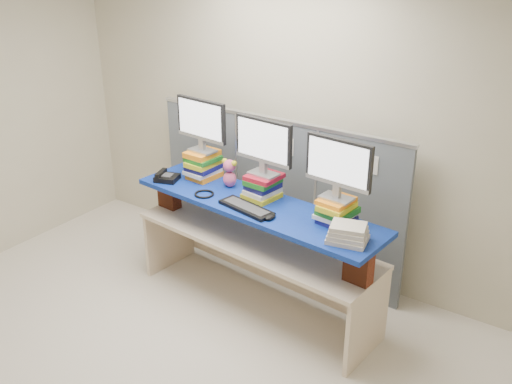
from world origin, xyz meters
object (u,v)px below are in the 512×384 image
Objects in this scene: blue_board at (256,205)px; monitor_center at (264,144)px; desk at (256,251)px; monitor_right at (338,166)px; desk_phone at (166,177)px; monitor_left at (201,122)px; keyboard at (246,208)px.

monitor_center is (-0.01, 0.12, 0.50)m from blue_board.
blue_board is at bearing -116.78° from desk.
monitor_right is (0.70, 0.06, 0.49)m from blue_board.
desk_phone reaches higher than blue_board.
monitor_center is 0.71m from monitor_right.
monitor_center is at bearing 0.00° from monitor_left.
desk is 4.17× the size of monitor_right.
desk is 9.52× the size of desk_phone.
monitor_right is 0.85m from keyboard.
monitor_left is at bearing -180.00° from monitor_right.
monitor_right is at bearing 9.77° from blue_board.
keyboard is at bearing -158.67° from monitor_right.
blue_board is 4.41× the size of keyboard.
monitor_right is (0.70, -0.06, -0.01)m from monitor_center.
monitor_left reaches higher than monitor_center.
monitor_right is at bearing 0.00° from monitor_left.
blue_board reaches higher than desk.
keyboard is (0.01, -0.26, -0.47)m from monitor_center.
monitor_center is 0.54m from keyboard.
monitor_right is at bearing 9.77° from desk.
monitor_right is 1.70m from desk_phone.
desk is 4.17× the size of monitor_center.
desk is 0.49m from keyboard.
keyboard is (0.00, -0.14, 0.04)m from blue_board.
monitor_right reaches higher than keyboard.
desk is 4.17× the size of monitor_left.
desk is at bearing -170.23° from monitor_right.
monitor_right reaches higher than desk_phone.
desk_phone is (-0.94, 0.09, 0.02)m from keyboard.
desk is at bearing -9.38° from monitor_left.
monitor_right is at bearing -0.00° from monitor_center.
blue_board is 0.52m from monitor_center.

